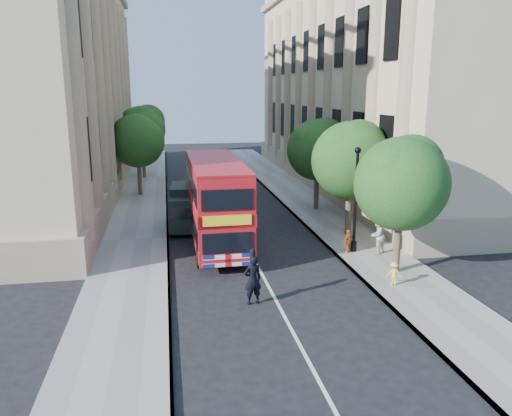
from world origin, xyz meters
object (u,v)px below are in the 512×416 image
lamp_post (355,204)px  woman_pedestrian (377,235)px  double_decker_bus (216,200)px  box_van (187,209)px  police_constable (253,280)px

lamp_post → woman_pedestrian: (0.99, -0.48, -1.48)m
lamp_post → double_decker_bus: 7.04m
double_decker_bus → box_van: 3.80m
double_decker_bus → woman_pedestrian: size_ratio=5.18×
lamp_post → woman_pedestrian: size_ratio=2.83×
lamp_post → double_decker_bus: (-6.52, 2.66, -0.10)m
police_constable → woman_pedestrian: (6.92, 4.52, 0.08)m
lamp_post → woman_pedestrian: 1.84m
box_van → double_decker_bus: bearing=-62.4°
lamp_post → police_constable: size_ratio=2.69×
box_van → police_constable: 11.17m
woman_pedestrian → double_decker_bus: bearing=-57.6°
double_decker_bus → police_constable: size_ratio=4.94×
police_constable → woman_pedestrian: 8.27m
lamp_post → police_constable: lamp_post is taller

